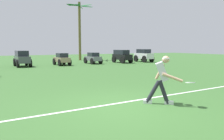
# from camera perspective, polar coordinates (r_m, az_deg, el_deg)

# --- Properties ---
(ground_plane) EXTENTS (80.00, 80.00, 0.00)m
(ground_plane) POSITION_cam_1_polar(r_m,az_deg,el_deg) (6.27, 2.93, -9.45)
(ground_plane) COLOR #36622B
(field_line_paint) EXTENTS (26.36, 1.59, 0.01)m
(field_line_paint) POSITION_cam_1_polar(r_m,az_deg,el_deg) (6.57, 1.34, -8.70)
(field_line_paint) COLOR white
(field_line_paint) RESTS_ON ground_plane
(frisbee_thrower) EXTENTS (0.82, 0.87, 1.42)m
(frisbee_thrower) POSITION_cam_1_polar(r_m,az_deg,el_deg) (6.52, 12.86, -1.83)
(frisbee_thrower) COLOR #23232D
(frisbee_thrower) RESTS_ON ground_plane
(frisbee_in_flight) EXTENTS (0.35, 0.35, 0.06)m
(frisbee_in_flight) POSITION_cam_1_polar(r_m,az_deg,el_deg) (6.44, 19.75, -3.11)
(frisbee_in_flight) COLOR white
(parked_car_slot_c) EXTENTS (1.29, 2.46, 1.34)m
(parked_car_slot_c) POSITION_cam_1_polar(r_m,az_deg,el_deg) (19.98, -22.45, 2.92)
(parked_car_slot_c) COLOR #474C51
(parked_car_slot_c) RESTS_ON ground_plane
(parked_car_slot_d) EXTENTS (1.21, 2.25, 1.10)m
(parked_car_slot_d) POSITION_cam_1_polar(r_m,az_deg,el_deg) (20.31, -12.97, 2.82)
(parked_car_slot_d) COLOR #998466
(parked_car_slot_d) RESTS_ON ground_plane
(parked_car_slot_e) EXTENTS (1.19, 2.24, 1.10)m
(parked_car_slot_e) POSITION_cam_1_polar(r_m,az_deg,el_deg) (21.71, -5.00, 3.16)
(parked_car_slot_e) COLOR slate
(parked_car_slot_e) RESTS_ON ground_plane
(parked_car_slot_f) EXTENTS (1.28, 2.46, 1.34)m
(parked_car_slot_f) POSITION_cam_1_polar(r_m,az_deg,el_deg) (22.84, 2.59, 3.72)
(parked_car_slot_f) COLOR black
(parked_car_slot_f) RESTS_ON ground_plane
(parked_car_slot_g) EXTENTS (1.20, 2.37, 1.40)m
(parked_car_slot_g) POSITION_cam_1_polar(r_m,az_deg,el_deg) (24.39, 8.27, 3.86)
(parked_car_slot_g) COLOR silver
(parked_car_slot_g) RESTS_ON ground_plane
(palm_tree_right_of_centre) EXTENTS (3.48, 3.49, 7.07)m
(palm_tree_right_of_centre) POSITION_cam_1_polar(r_m,az_deg,el_deg) (27.58, -8.43, 11.43)
(palm_tree_right_of_centre) COLOR brown
(palm_tree_right_of_centre) RESTS_ON ground_plane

